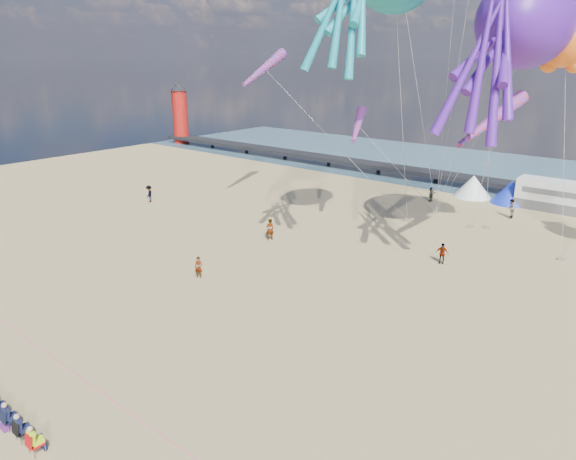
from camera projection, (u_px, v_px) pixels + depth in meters
The scene contains 26 objects.
ground at pixel (214, 362), 25.78m from camera, with size 120.00×120.00×0.00m, color tan.
water at pixel (530, 176), 66.00m from camera, with size 120.00×120.00×0.00m, color #3B5D70.
pier at pixel (306, 155), 74.50m from camera, with size 60.00×3.00×0.50m, color black.
lighthouse at pixel (180, 117), 90.24m from camera, with size 2.60×2.60×9.00m, color #A5140F.
motorhome_0 at pixel (553, 195), 50.94m from camera, with size 6.60×2.50×3.00m, color silver.
tent_white at pixel (473, 186), 55.86m from camera, with size 4.00×4.00×2.40m, color white.
tent_blue at pixel (511, 192), 53.45m from camera, with size 4.00×4.00×2.40m, color #1933CC.
spectator_row at pixel (10, 415), 20.97m from camera, with size 6.10×0.90×1.30m, color black, non-canonical shape.
cooler_purple at pixel (6, 426), 21.04m from camera, with size 0.40×0.30×0.32m, color #5D1F76.
rope_line at pixel (129, 412), 22.11m from camera, with size 0.03×0.03×34.00m, color #F2338C.
standing_person at pixel (199, 267), 35.38m from camera, with size 0.56×0.37×1.53m, color tan.
beachgoer_1 at pixel (511, 209), 48.50m from camera, with size 0.90×0.59×1.85m, color #7F6659.
beachgoer_2 at pixel (149, 194), 53.89m from camera, with size 0.87×0.68×1.79m, color #7F6659.
beachgoer_3 at pixel (442, 253), 37.84m from camera, with size 1.03×0.59×1.59m, color #7F6659.
beachgoer_4 at pixel (431, 194), 54.18m from camera, with size 0.91×0.38×1.55m, color #7F6659.
beachgoer_5 at pixel (270, 229), 42.68m from camera, with size 1.71×0.55×1.85m, color #7F6659.
sandbag_a at pixel (407, 220), 47.81m from camera, with size 0.50×0.35×0.22m, color gray.
sandbag_b at pixel (470, 227), 45.97m from camera, with size 0.50×0.35×0.22m, color gray.
sandbag_c at pixel (562, 259), 38.62m from camera, with size 0.50×0.35×0.22m, color gray.
sandbag_d at pixel (486, 227), 45.81m from camera, with size 0.50×0.35×0.22m, color gray.
sandbag_e at pixel (436, 213), 50.11m from camera, with size 0.50×0.35×0.22m, color gray.
kite_octopus_purple at pixel (526, 22), 33.87m from camera, with size 4.76×11.10×12.68m, color #4C1794, non-canonical shape.
kite_teddy_orange at pixel (566, 39), 35.01m from camera, with size 4.66×4.39×6.58m, color orange, non-canonical shape.
windsock_left at pixel (264, 68), 49.01m from camera, with size 1.10×7.82×7.82m, color red, non-canonical shape.
windsock_mid at pixel (491, 120), 34.79m from camera, with size 1.00×6.85×6.85m, color red, non-canonical shape.
windsock_right at pixel (358, 125), 43.17m from camera, with size 0.90×4.45×4.45m, color red, non-canonical shape.
Camera 1 is at (17.03, -14.86, 14.54)m, focal length 32.00 mm.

